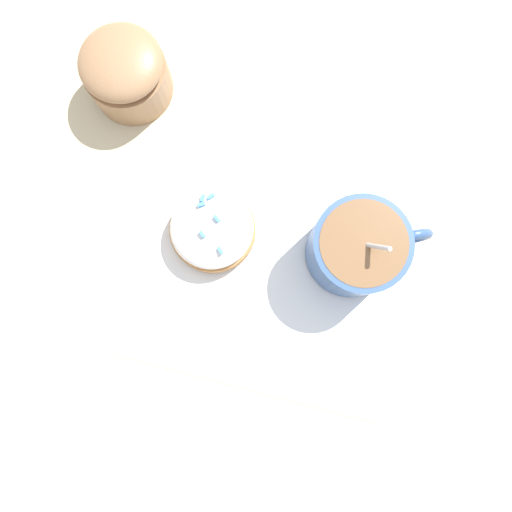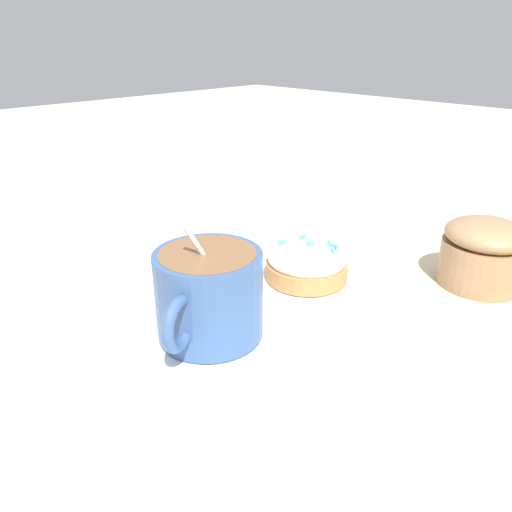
% 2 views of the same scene
% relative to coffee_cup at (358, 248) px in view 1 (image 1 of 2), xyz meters
% --- Properties ---
extents(ground_plane, '(3.00, 3.00, 0.00)m').
position_rel_coffee_cup_xyz_m(ground_plane, '(-0.07, -0.01, -0.04)').
color(ground_plane, '#C6B793').
extents(paper_napkin, '(0.28, 0.29, 0.00)m').
position_rel_coffee_cup_xyz_m(paper_napkin, '(-0.07, -0.01, -0.04)').
color(paper_napkin, white).
rests_on(paper_napkin, ground_plane).
extents(coffee_cup, '(0.11, 0.09, 0.10)m').
position_rel_coffee_cup_xyz_m(coffee_cup, '(0.00, 0.00, 0.00)').
color(coffee_cup, '#335184').
rests_on(coffee_cup, paper_napkin).
extents(frosted_pastry, '(0.08, 0.08, 0.04)m').
position_rel_coffee_cup_xyz_m(frosted_pastry, '(-0.14, -0.01, -0.02)').
color(frosted_pastry, '#B2753D').
rests_on(frosted_pastry, paper_napkin).
extents(sugar_bowl, '(0.08, 0.08, 0.07)m').
position_rel_coffee_cup_xyz_m(sugar_bowl, '(-0.25, 0.12, -0.01)').
color(sugar_bowl, '#99704C').
rests_on(sugar_bowl, ground_plane).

